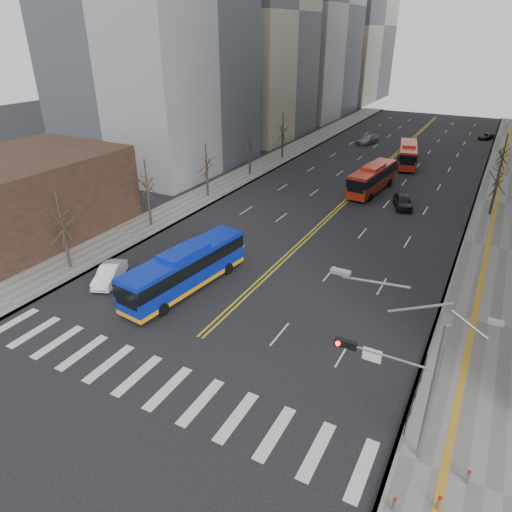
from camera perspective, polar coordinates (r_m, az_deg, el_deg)
ground at (r=29.31m, az=-12.81°, el=-15.07°), size 220.00×220.00×0.00m
sidewalk_right at (r=63.71m, az=28.75°, el=5.79°), size 7.00×130.00×0.15m
sidewalk_left at (r=71.33m, az=0.46°, el=11.02°), size 5.00×130.00×0.15m
crosswalk at (r=29.31m, az=-12.81°, el=-15.06°), size 26.70×4.00×0.01m
centerline at (r=74.95m, az=15.62°, el=10.77°), size 0.55×100.00×0.01m
storefront at (r=52.26m, az=-26.90°, el=6.79°), size 14.00×18.00×8.00m
signal_mast at (r=22.87m, az=17.78°, el=-13.68°), size 5.37×0.37×9.39m
pedestrian_railing at (r=28.48m, az=19.48°, el=-15.39°), size 0.06×6.06×1.02m
bollards at (r=24.28m, az=21.40°, el=-26.00°), size 2.87×3.17×0.78m
street_trees at (r=57.05m, az=3.91°, el=11.98°), size 35.20×47.20×7.60m
blue_bus at (r=37.17m, az=-8.83°, el=-1.52°), size 3.99×12.47×3.56m
red_bus_near at (r=61.75m, az=14.34°, el=9.54°), size 3.60×11.21×3.50m
red_bus_far at (r=76.17m, az=18.45°, el=12.12°), size 4.57×10.98×3.41m
car_white at (r=40.14m, az=-17.84°, el=-2.16°), size 3.14×4.74×1.48m
car_dark_mid at (r=57.29m, az=17.88°, el=6.54°), size 3.37×5.01×1.58m
car_silver at (r=89.49m, az=13.77°, el=13.94°), size 3.63×5.62×1.51m
car_dark_far at (r=101.26m, az=26.81°, el=13.21°), size 3.10×4.30×1.09m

